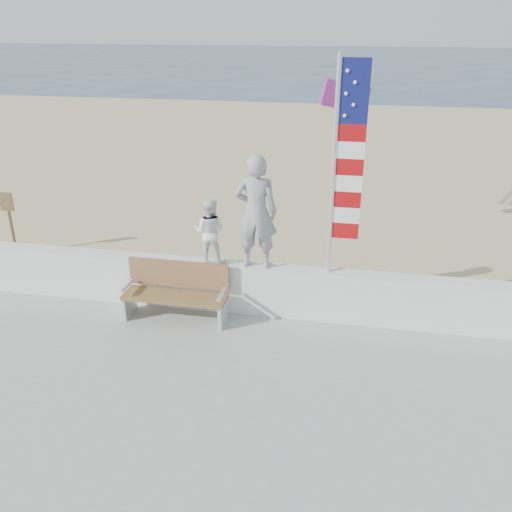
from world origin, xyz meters
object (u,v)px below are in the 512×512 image
object	(u,v)px
flag	(342,161)
adult	(256,212)
child	(210,231)
bench	(176,291)

from	to	relation	value
flag	adult	bearing A→B (deg)	179.99
child	bench	size ratio (longest dim) A/B	0.64
adult	child	size ratio (longest dim) A/B	1.69
adult	child	distance (m)	0.91
adult	bench	world-z (taller)	adult
adult	child	xyz separation A→B (m)	(-0.81, 0.00, -0.40)
bench	flag	bearing A→B (deg)	9.59
bench	flag	world-z (taller)	flag
flag	bench	bearing A→B (deg)	-170.41
child	adult	bearing A→B (deg)	-179.10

